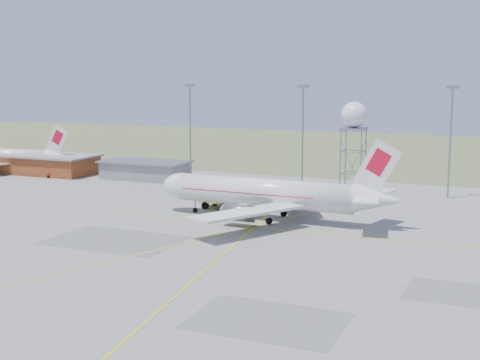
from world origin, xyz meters
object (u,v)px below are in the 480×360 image
at_px(airliner_main, 268,194).
at_px(fire_truck, 230,198).
at_px(baggage_tug, 50,174).
at_px(radar_tower, 353,143).
at_px(airliner_far, 3,157).

relative_size(airliner_main, fire_truck, 3.84).
xyz_separation_m(fire_truck, baggage_tug, (-51.31, 16.84, -1.21)).
relative_size(radar_tower, baggage_tug, 6.23).
xyz_separation_m(airliner_far, baggage_tug, (15.84, -2.90, -2.73)).
relative_size(radar_tower, fire_truck, 1.71).
bearing_deg(baggage_tug, fire_truck, 4.33).
relative_size(fire_truck, baggage_tug, 3.64).
distance_m(airliner_main, radar_tower, 27.90).
height_order(radar_tower, baggage_tug, radar_tower).
bearing_deg(radar_tower, fire_truck, -125.90).
xyz_separation_m(airliner_main, radar_tower, (6.90, 26.42, 5.74)).
distance_m(airliner_far, fire_truck, 70.00).
distance_m(fire_truck, baggage_tug, 54.01).
height_order(airliner_far, fire_truck, airliner_far).
bearing_deg(radar_tower, airliner_main, -104.63).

